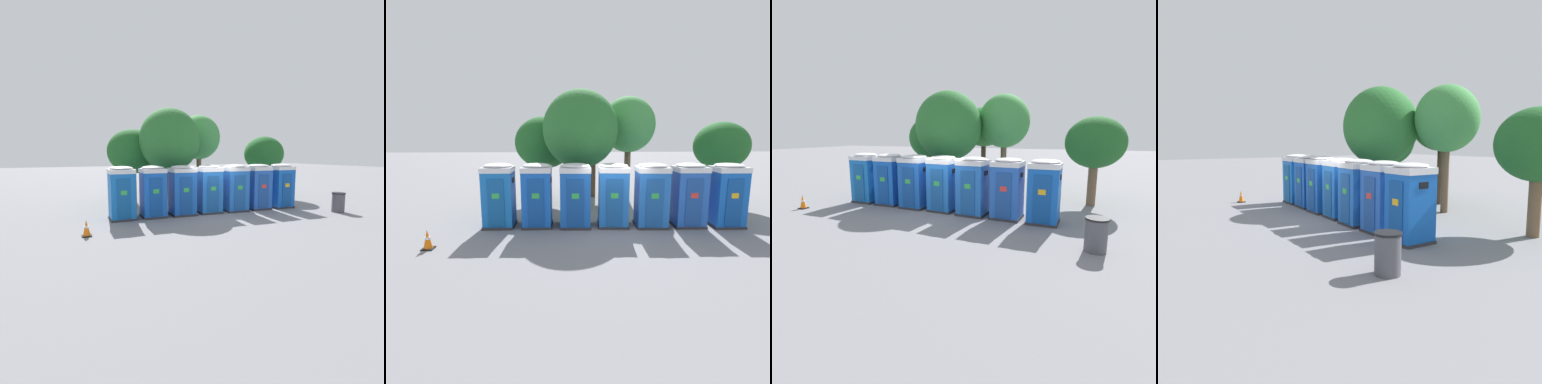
{
  "view_description": "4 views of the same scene",
  "coord_description": "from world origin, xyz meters",
  "views": [
    {
      "loc": [
        -7.2,
        -13.88,
        3.15
      ],
      "look_at": [
        -0.97,
        0.09,
        1.15
      ],
      "focal_mm": 28.0,
      "sensor_mm": 36.0,
      "label": 1
    },
    {
      "loc": [
        -2.09,
        -11.53,
        3.55
      ],
      "look_at": [
        -1.4,
        0.1,
        1.4
      ],
      "focal_mm": 28.0,
      "sensor_mm": 36.0,
      "label": 2
    },
    {
      "loc": [
        5.99,
        -12.04,
        3.5
      ],
      "look_at": [
        1.05,
        0.0,
        0.96
      ],
      "focal_mm": 28.0,
      "sensor_mm": 36.0,
      "label": 3
    },
    {
      "loc": [
        13.13,
        -8.19,
        3.18
      ],
      "look_at": [
        0.82,
        0.01,
        1.19
      ],
      "focal_mm": 35.0,
      "sensor_mm": 36.0,
      "label": 4
    }
  ],
  "objects": [
    {
      "name": "portapotty_0",
      "position": [
        -4.53,
        0.27,
        1.28
      ],
      "size": [
        1.22,
        1.22,
        2.54
      ],
      "color": "#2D2D33",
      "rests_on": "ground"
    },
    {
      "name": "portapotty_3",
      "position": [
        0.0,
        0.07,
        1.28
      ],
      "size": [
        1.27,
        1.29,
        2.54
      ],
      "color": "#2D2D33",
      "rests_on": "ground"
    },
    {
      "name": "portapotty_2",
      "position": [
        -1.51,
        0.09,
        1.28
      ],
      "size": [
        1.27,
        1.25,
        2.54
      ],
      "color": "#2D2D33",
      "rests_on": "ground"
    },
    {
      "name": "portapotty_6",
      "position": [
        4.53,
        -0.2,
        1.28
      ],
      "size": [
        1.24,
        1.22,
        2.54
      ],
      "color": "#2D2D33",
      "rests_on": "ground"
    },
    {
      "name": "street_tree_0",
      "position": [
        1.57,
        4.64,
        4.15
      ],
      "size": [
        2.84,
        2.84,
        5.66
      ],
      "color": "brown",
      "rests_on": "ground"
    },
    {
      "name": "street_tree_4",
      "position": [
        -2.91,
        4.82,
        3.22
      ],
      "size": [
        3.15,
        3.15,
        4.62
      ],
      "color": "brown",
      "rests_on": "ground"
    },
    {
      "name": "portapotty_1",
      "position": [
        -3.02,
        0.21,
        1.28
      ],
      "size": [
        1.2,
        1.23,
        2.54
      ],
      "color": "#2D2D33",
      "rests_on": "ground"
    },
    {
      "name": "street_tree_2",
      "position": [
        6.31,
        3.77,
        3.05
      ],
      "size": [
        2.79,
        2.79,
        4.32
      ],
      "color": "brown",
      "rests_on": "ground"
    },
    {
      "name": "street_tree_1",
      "position": [
        -0.14,
        6.16,
        3.89
      ],
      "size": [
        2.86,
        2.86,
        5.13
      ],
      "color": "#4C3826",
      "rests_on": "ground"
    },
    {
      "name": "traffic_cone",
      "position": [
        -6.35,
        -2.14,
        0.31
      ],
      "size": [
        0.36,
        0.36,
        0.64
      ],
      "color": "black",
      "rests_on": "ground"
    },
    {
      "name": "portapotty_5",
      "position": [
        3.03,
        -0.07,
        1.28
      ],
      "size": [
        1.26,
        1.24,
        2.54
      ],
      "color": "#2D2D33",
      "rests_on": "ground"
    },
    {
      "name": "street_tree_3",
      "position": [
        -1.11,
        3.05,
        3.9
      ],
      "size": [
        3.59,
        3.59,
        5.77
      ],
      "color": "brown",
      "rests_on": "ground"
    },
    {
      "name": "ground_plane",
      "position": [
        0.0,
        0.0,
        0.0
      ],
      "size": [
        120.0,
        120.0,
        0.0
      ],
      "primitive_type": "plane",
      "color": "slate"
    },
    {
      "name": "portapotty_4",
      "position": [
        1.51,
        -0.08,
        1.28
      ],
      "size": [
        1.3,
        1.27,
        2.54
      ],
      "color": "#2D2D33",
      "rests_on": "ground"
    }
  ]
}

